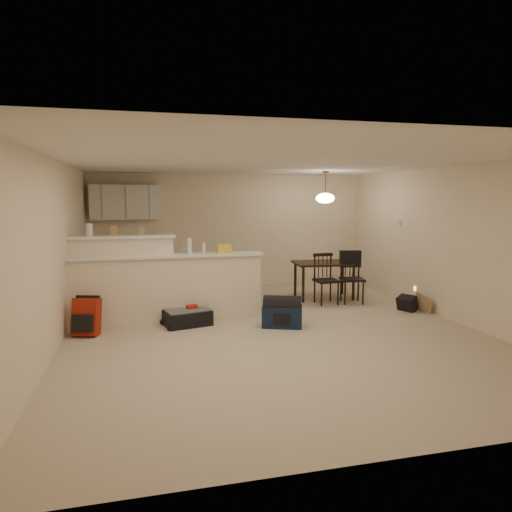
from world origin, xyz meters
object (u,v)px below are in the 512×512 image
object	(u,v)px
red_backpack	(86,317)
pendant_lamp	(325,198)
suitcase	(187,318)
dining_chair_far	(352,278)
dining_table	(324,266)
dining_chair_near	(326,279)
navy_duffel	(282,316)
black_daypack	(407,304)

from	to	relation	value
red_backpack	pendant_lamp	bearing A→B (deg)	35.07
suitcase	dining_chair_far	bearing A→B (deg)	0.56
pendant_lamp	suitcase	xyz separation A→B (m)	(-2.82, -1.33, -1.87)
dining_table	suitcase	xyz separation A→B (m)	(-2.82, -1.33, -0.52)
pendant_lamp	suitcase	world-z (taller)	pendant_lamp
dining_chair_near	navy_duffel	world-z (taller)	dining_chair_near
dining_table	black_daypack	xyz separation A→B (m)	(1.04, -1.33, -0.51)
pendant_lamp	dining_chair_near	distance (m)	1.60
pendant_lamp	red_backpack	distance (m)	4.86
suitcase	dining_table	bearing A→B (deg)	11.55
black_daypack	dining_chair_far	bearing A→B (deg)	11.61
suitcase	red_backpack	world-z (taller)	red_backpack
pendant_lamp	black_daypack	bearing A→B (deg)	-52.00
navy_duffel	suitcase	bearing A→B (deg)	-177.24
pendant_lamp	black_daypack	size ratio (longest dim) A/B	2.09
dining_table	pendant_lamp	world-z (taller)	pendant_lamp
suitcase	pendant_lamp	bearing A→B (deg)	11.55
pendant_lamp	dining_chair_near	world-z (taller)	pendant_lamp
dining_chair_far	red_backpack	size ratio (longest dim) A/B	1.78
dining_table	pendant_lamp	xyz separation A→B (m)	(-0.00, -0.00, 1.35)
pendant_lamp	dining_chair_far	size ratio (longest dim) A/B	0.64
red_backpack	suitcase	bearing A→B (deg)	22.51
suitcase	black_daypack	world-z (taller)	black_daypack
dining_table	dining_chair_near	bearing A→B (deg)	-102.03
suitcase	navy_duffel	xyz separation A→B (m)	(1.42, -0.43, 0.05)
navy_duffel	black_daypack	xyz separation A→B (m)	(2.44, 0.43, -0.04)
black_daypack	pendant_lamp	bearing A→B (deg)	9.77
suitcase	navy_duffel	world-z (taller)	navy_duffel
pendant_lamp	navy_duffel	xyz separation A→B (m)	(-1.40, -1.76, -1.82)
red_backpack	dining_chair_near	bearing A→B (deg)	29.53
dining_chair_near	suitcase	xyz separation A→B (m)	(-2.67, -0.84, -0.35)
dining_chair_far	navy_duffel	size ratio (longest dim) A/B	1.58
red_backpack	navy_duffel	world-z (taller)	red_backpack
pendant_lamp	navy_duffel	size ratio (longest dim) A/B	1.02
dining_chair_near	dining_chair_far	size ratio (longest dim) A/B	0.98
red_backpack	navy_duffel	xyz separation A→B (m)	(2.89, -0.25, -0.10)
pendant_lamp	black_daypack	world-z (taller)	pendant_lamp
dining_chair_far	red_backpack	world-z (taller)	dining_chair_far
dining_chair_far	black_daypack	distance (m)	1.11
dining_chair_near	navy_duffel	xyz separation A→B (m)	(-1.25, -1.27, -0.31)
dining_table	dining_chair_far	bearing A→B (deg)	-50.58
navy_duffel	pendant_lamp	bearing A→B (deg)	71.16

